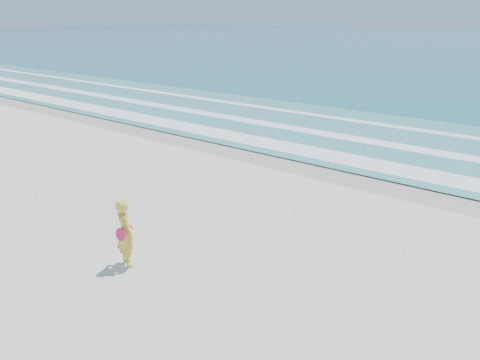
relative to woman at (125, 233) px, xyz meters
The scene contains 7 objects.
ground 0.93m from the woman, 75.19° to the right, with size 400.00×400.00×0.00m, color silver.
wet_sand 8.48m from the woman, 89.00° to the left, with size 400.00×2.40×0.00m, color #B2A893.
shallow 13.46m from the woman, 89.37° to the left, with size 400.00×10.00×0.01m, color #59B7AD.
foam_near 9.77m from the woman, 89.14° to the left, with size 400.00×1.40×0.01m, color white.
foam_mid 12.66m from the woman, 89.34° to the left, with size 400.00×0.90×0.01m, color white.
foam_far 15.96m from the woman, 89.47° to the left, with size 400.00×0.60×0.01m, color white.
woman is the anchor object (origin of this frame).
Camera 1 is at (7.15, -4.70, 4.95)m, focal length 35.00 mm.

